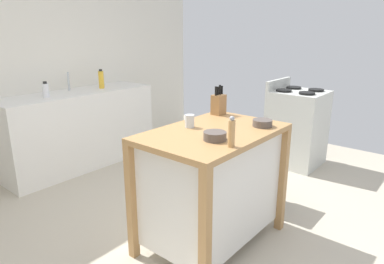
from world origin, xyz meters
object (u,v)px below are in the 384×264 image
pepper_grinder (232,132)px  stove (296,127)px  trash_bin (255,172)px  bowl_ceramic_wide (215,136)px  bottle_dish_soap (45,90)px  knife_block (219,104)px  sink_faucet (69,81)px  bowl_ceramic_small (262,123)px  kitchen_island (212,182)px  bottle_hand_soap (101,79)px  drinking_cup (190,121)px

pepper_grinder → stove: bearing=12.6°
pepper_grinder → trash_bin: (1.01, 0.37, -0.69)m
bowl_ceramic_wide → bottle_dish_soap: bearing=88.4°
knife_block → sink_faucet: knife_block is taller
bowl_ceramic_wide → pepper_grinder: size_ratio=0.78×
stove → bottle_dish_soap: bearing=137.2°
bowl_ceramic_small → knife_block: bearing=77.9°
sink_faucet → bowl_ceramic_small: bearing=-89.2°
kitchen_island → bottle_dish_soap: (-0.11, 2.17, 0.48)m
sink_faucet → stove: sink_faucet is taller
bottle_hand_soap → stove: size_ratio=0.23×
sink_faucet → bottle_hand_soap: 0.39m
bottle_dish_soap → bottle_hand_soap: bearing=2.3°
drinking_cup → bowl_ceramic_small: bearing=-47.7°
bowl_ceramic_wide → bottle_hand_soap: (0.81, 2.34, 0.08)m
stove → bowl_ceramic_wide: bearing=-171.1°
drinking_cup → trash_bin: drinking_cup is taller
bowl_ceramic_wide → trash_bin: bearing=12.5°
bowl_ceramic_wide → stove: size_ratio=0.15×
bowl_ceramic_wide → bowl_ceramic_small: bearing=-8.9°
kitchen_island → bottle_dish_soap: 2.22m
knife_block → bowl_ceramic_wide: 0.73m
pepper_grinder → stove: pepper_grinder is taller
bottle_dish_soap → sink_faucet: bearing=25.9°
bowl_ceramic_small → sink_faucet: 2.58m
kitchen_island → bottle_dish_soap: bottle_dish_soap is taller
bowl_ceramic_wide → sink_faucet: sink_faucet is taller
drinking_cup → sink_faucet: size_ratio=0.44×
bottle_hand_soap → pepper_grinder: bearing=-109.0°
pepper_grinder → bowl_ceramic_wide: bearing=74.1°
sink_faucet → pepper_grinder: bearing=-100.8°
kitchen_island → bowl_ceramic_small: (0.32, -0.22, 0.43)m
bowl_ceramic_small → drinking_cup: 0.55m
sink_faucet → bottle_hand_soap: (0.35, -0.16, 0.00)m
bowl_ceramic_small → bottle_hand_soap: (0.31, 2.42, 0.08)m
knife_block → drinking_cup: knife_block is taller
knife_block → stove: bearing=-2.1°
bottle_dish_soap → stove: 2.94m
bowl_ceramic_small → stove: 1.80m
bowl_ceramic_wide → pepper_grinder: pepper_grinder is taller
trash_bin → bottle_dish_soap: (-0.90, 2.10, 0.67)m
pepper_grinder → knife_block: bearing=40.8°
kitchen_island → bowl_ceramic_small: 0.58m
sink_faucet → drinking_cup: bearing=-98.6°
trash_bin → knife_block: bearing=152.5°
knife_block → sink_faucet: (-0.14, 2.10, 0.01)m
knife_block → bowl_ceramic_small: (-0.10, -0.48, -0.06)m
bottle_dish_soap → bowl_ceramic_wide: bearing=-91.6°
bowl_ceramic_small → drinking_cup: bearing=132.3°
kitchen_island → pepper_grinder: pepper_grinder is taller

